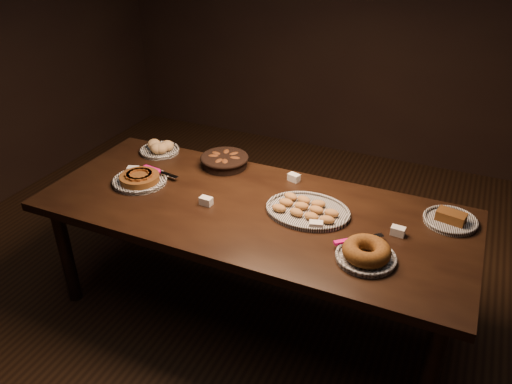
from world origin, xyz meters
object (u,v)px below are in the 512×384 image
at_px(madeleine_platter, 307,210).
at_px(bundt_cake_plate, 366,253).
at_px(apple_tart_plate, 140,179).
at_px(buffet_table, 252,218).

height_order(madeleine_platter, bundt_cake_plate, bundt_cake_plate).
relative_size(apple_tart_plate, madeleine_platter, 0.79).
xyz_separation_m(madeleine_platter, bundt_cake_plate, (0.39, -0.28, 0.02)).
relative_size(apple_tart_plate, bundt_cake_plate, 1.01).
bearing_deg(madeleine_platter, buffet_table, 170.60).
height_order(apple_tart_plate, madeleine_platter, apple_tart_plate).
distance_m(madeleine_platter, bundt_cake_plate, 0.48).
xyz_separation_m(buffet_table, madeleine_platter, (0.30, 0.07, 0.09)).
distance_m(buffet_table, apple_tart_plate, 0.74).
relative_size(madeleine_platter, bundt_cake_plate, 1.28).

